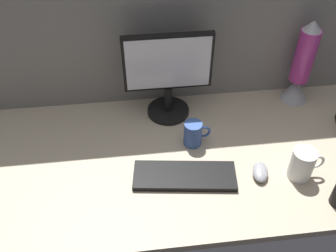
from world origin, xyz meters
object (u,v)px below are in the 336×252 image
object	(u,v)px
mug_ceramic_white	(302,164)
lava_lamp	(301,69)
mug_ceramic_blue	(193,134)
mouse	(260,172)
monitor	(168,73)
keyboard	(185,176)

from	to	relation	value
mug_ceramic_white	lava_lamp	bearing A→B (deg)	71.82
mug_ceramic_blue	mug_ceramic_white	bearing A→B (deg)	-30.75
mouse	mug_ceramic_white	distance (cm)	14.92
mouse	mug_ceramic_blue	xyz separation A→B (cm)	(-21.45, 19.32, 3.46)
monitor	mouse	xyz separation A→B (cm)	(28.95, -39.96, -18.30)
keyboard	mug_ceramic_white	world-z (taller)	mug_ceramic_white
monitor	keyboard	xyz separation A→B (cm)	(1.47, -37.91, -19.00)
keyboard	lava_lamp	xyz separation A→B (cm)	(56.12, 40.27, 15.02)
keyboard	lava_lamp	world-z (taller)	lava_lamp
lava_lamp	monitor	bearing A→B (deg)	-177.65
mug_ceramic_white	lava_lamp	world-z (taller)	lava_lamp
monitor	lava_lamp	distance (cm)	57.78
monitor	mug_ceramic_white	world-z (taller)	monitor
mouse	mug_ceramic_white	xyz separation A→B (cm)	(14.14, -1.85, 4.39)
lava_lamp	mouse	bearing A→B (deg)	-124.09
mug_ceramic_blue	lava_lamp	xyz separation A→B (cm)	(50.10, 22.99, 10.86)
mug_ceramic_blue	keyboard	bearing A→B (deg)	-109.22
monitor	mug_ceramic_white	distance (cm)	61.63
monitor	mug_ceramic_blue	bearing A→B (deg)	-70.04
keyboard	mouse	world-z (taller)	mouse
mouse	mug_ceramic_white	world-z (taller)	mug_ceramic_white
mug_ceramic_white	monitor	bearing A→B (deg)	135.86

